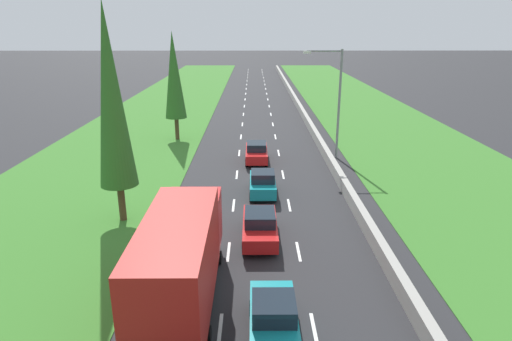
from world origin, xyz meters
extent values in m
plane|color=#28282B|center=(0.00, 60.00, 0.00)|extent=(300.00, 300.00, 0.00)
cube|color=#387528|center=(-12.65, 60.00, 0.02)|extent=(14.00, 140.00, 0.04)
cube|color=#387528|center=(14.35, 60.00, 0.02)|extent=(14.00, 140.00, 0.04)
cube|color=#9E9B93|center=(5.70, 60.00, 0.42)|extent=(0.44, 120.00, 0.85)
cube|color=white|center=(-1.75, 15.00, 0.01)|extent=(0.14, 2.00, 0.01)
cube|color=white|center=(-1.75, 21.00, 0.01)|extent=(0.14, 2.00, 0.01)
cube|color=white|center=(-1.75, 27.00, 0.01)|extent=(0.14, 2.00, 0.01)
cube|color=white|center=(-1.75, 33.00, 0.01)|extent=(0.14, 2.00, 0.01)
cube|color=white|center=(-1.75, 39.00, 0.01)|extent=(0.14, 2.00, 0.01)
cube|color=white|center=(-1.75, 45.00, 0.01)|extent=(0.14, 2.00, 0.01)
cube|color=white|center=(-1.75, 51.00, 0.01)|extent=(0.14, 2.00, 0.01)
cube|color=white|center=(-1.75, 57.00, 0.01)|extent=(0.14, 2.00, 0.01)
cube|color=white|center=(-1.75, 63.00, 0.01)|extent=(0.14, 2.00, 0.01)
cube|color=white|center=(-1.75, 69.00, 0.01)|extent=(0.14, 2.00, 0.01)
cube|color=white|center=(-1.75, 75.00, 0.01)|extent=(0.14, 2.00, 0.01)
cube|color=white|center=(-1.75, 81.00, 0.01)|extent=(0.14, 2.00, 0.01)
cube|color=white|center=(-1.75, 87.00, 0.01)|extent=(0.14, 2.00, 0.01)
cube|color=white|center=(-1.75, 93.00, 0.01)|extent=(0.14, 2.00, 0.01)
cube|color=white|center=(-1.75, 99.00, 0.01)|extent=(0.14, 2.00, 0.01)
cube|color=white|center=(-1.75, 105.00, 0.01)|extent=(0.14, 2.00, 0.01)
cube|color=white|center=(-1.75, 111.00, 0.01)|extent=(0.14, 2.00, 0.01)
cube|color=white|center=(-1.75, 117.00, 0.01)|extent=(0.14, 2.00, 0.01)
cube|color=white|center=(1.75, 15.00, 0.01)|extent=(0.14, 2.00, 0.01)
cube|color=white|center=(1.75, 21.00, 0.01)|extent=(0.14, 2.00, 0.01)
cube|color=white|center=(1.75, 27.00, 0.01)|extent=(0.14, 2.00, 0.01)
cube|color=white|center=(1.75, 33.00, 0.01)|extent=(0.14, 2.00, 0.01)
cube|color=white|center=(1.75, 39.00, 0.01)|extent=(0.14, 2.00, 0.01)
cube|color=white|center=(1.75, 45.00, 0.01)|extent=(0.14, 2.00, 0.01)
cube|color=white|center=(1.75, 51.00, 0.01)|extent=(0.14, 2.00, 0.01)
cube|color=white|center=(1.75, 57.00, 0.01)|extent=(0.14, 2.00, 0.01)
cube|color=white|center=(1.75, 63.00, 0.01)|extent=(0.14, 2.00, 0.01)
cube|color=white|center=(1.75, 69.00, 0.01)|extent=(0.14, 2.00, 0.01)
cube|color=white|center=(1.75, 75.00, 0.01)|extent=(0.14, 2.00, 0.01)
cube|color=white|center=(1.75, 81.00, 0.01)|extent=(0.14, 2.00, 0.01)
cube|color=white|center=(1.75, 87.00, 0.01)|extent=(0.14, 2.00, 0.01)
cube|color=white|center=(1.75, 93.00, 0.01)|extent=(0.14, 2.00, 0.01)
cube|color=white|center=(1.75, 99.00, 0.01)|extent=(0.14, 2.00, 0.01)
cube|color=white|center=(1.75, 105.00, 0.01)|extent=(0.14, 2.00, 0.01)
cube|color=white|center=(1.75, 111.00, 0.01)|extent=(0.14, 2.00, 0.01)
cube|color=white|center=(1.75, 117.00, 0.01)|extent=(0.14, 2.00, 0.01)
cube|color=teal|center=(0.21, 14.70, 0.70)|extent=(1.68, 3.90, 0.76)
cube|color=#19232D|center=(0.21, 14.40, 1.40)|extent=(1.52, 1.60, 0.64)
cylinder|color=black|center=(-0.55, 15.91, 0.32)|extent=(0.22, 0.64, 0.64)
cylinder|color=black|center=(0.97, 15.91, 0.32)|extent=(0.22, 0.64, 0.64)
cube|color=red|center=(-0.16, 22.35, 0.68)|extent=(1.76, 4.50, 0.72)
cube|color=#19232D|center=(-0.16, 22.20, 1.34)|extent=(1.56, 1.90, 0.60)
cylinder|color=black|center=(-0.96, 23.74, 0.32)|extent=(0.22, 0.64, 0.64)
cylinder|color=black|center=(0.64, 23.74, 0.32)|extent=(0.22, 0.64, 0.64)
cylinder|color=black|center=(-0.96, 20.95, 0.32)|extent=(0.22, 0.64, 0.64)
cylinder|color=black|center=(0.64, 20.95, 0.32)|extent=(0.22, 0.64, 0.64)
cube|color=teal|center=(0.12, 28.86, 0.70)|extent=(1.68, 3.90, 0.76)
cube|color=#19232D|center=(0.12, 28.56, 1.40)|extent=(1.52, 1.60, 0.64)
cylinder|color=black|center=(-0.64, 30.07, 0.32)|extent=(0.22, 0.64, 0.64)
cylinder|color=black|center=(0.88, 30.07, 0.32)|extent=(0.22, 0.64, 0.64)
cylinder|color=black|center=(-0.64, 27.65, 0.32)|extent=(0.22, 0.64, 0.64)
cylinder|color=black|center=(0.88, 27.65, 0.32)|extent=(0.22, 0.64, 0.64)
cube|color=red|center=(-0.23, 36.49, 0.68)|extent=(1.76, 4.50, 0.72)
cube|color=#19232D|center=(-0.23, 36.34, 1.34)|extent=(1.56, 1.90, 0.60)
cylinder|color=black|center=(-1.03, 37.89, 0.32)|extent=(0.22, 0.64, 0.64)
cylinder|color=black|center=(0.57, 37.89, 0.32)|extent=(0.22, 0.64, 0.64)
cylinder|color=black|center=(-1.03, 35.10, 0.32)|extent=(0.22, 0.64, 0.64)
cylinder|color=black|center=(0.57, 35.10, 0.32)|extent=(0.22, 0.64, 0.64)
cube|color=black|center=(-3.25, 16.56, 0.60)|extent=(2.20, 9.40, 0.56)
cube|color=red|center=(-3.25, 20.16, 2.13)|extent=(2.40, 2.20, 2.50)
cube|color=#B21E19|center=(-3.25, 15.46, 2.53)|extent=(2.44, 7.20, 3.30)
cylinder|color=black|center=(-4.37, 19.86, 0.32)|extent=(0.22, 0.64, 0.64)
cylinder|color=black|center=(-2.13, 19.86, 0.32)|extent=(0.22, 0.64, 0.64)
cylinder|color=black|center=(-4.37, 14.38, 0.32)|extent=(0.22, 0.64, 0.64)
cylinder|color=black|center=(-2.13, 14.38, 0.32)|extent=(0.22, 0.64, 0.64)
cylinder|color=#4C3823|center=(-8.06, 24.84, 1.10)|extent=(0.40, 0.40, 2.20)
cone|color=#2D6623|center=(-8.06, 24.84, 7.17)|extent=(2.10, 2.10, 9.93)
cylinder|color=#4C3823|center=(-8.03, 43.99, 1.10)|extent=(0.39, 0.39, 2.20)
cone|color=#2D6623|center=(-8.03, 43.99, 6.27)|extent=(2.06, 2.06, 8.14)
cylinder|color=gray|center=(6.59, 37.53, 4.50)|extent=(0.20, 0.20, 9.00)
cylinder|color=gray|center=(5.19, 37.53, 8.85)|extent=(2.80, 0.12, 0.12)
cube|color=silver|center=(3.79, 37.53, 8.75)|extent=(0.60, 0.28, 0.20)
camera|label=1|loc=(-0.50, 1.33, 10.74)|focal=30.96mm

